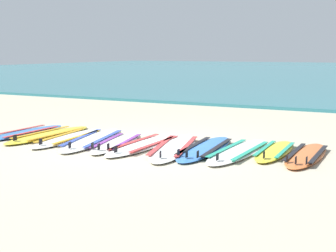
{
  "coord_description": "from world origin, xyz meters",
  "views": [
    {
      "loc": [
        4.26,
        -7.13,
        1.74
      ],
      "look_at": [
        0.09,
        1.1,
        0.25
      ],
      "focal_mm": 49.35,
      "sensor_mm": 36.0,
      "label": 1
    }
  ],
  "objects_px": {
    "surfboard_2": "(69,138)",
    "surfboard_5": "(145,144)",
    "surfboard_6": "(174,147)",
    "surfboard_7": "(205,148)",
    "surfboard_1": "(49,135)",
    "surfboard_8": "(239,151)",
    "surfboard_3": "(93,139)",
    "surfboard_9": "(275,151)",
    "surfboard_0": "(25,133)",
    "surfboard_10": "(306,155)",
    "surfboard_4": "(117,143)"
  },
  "relations": [
    {
      "from": "surfboard_1",
      "to": "surfboard_7",
      "type": "bearing_deg",
      "value": 3.22
    },
    {
      "from": "surfboard_2",
      "to": "surfboard_6",
      "type": "bearing_deg",
      "value": 3.51
    },
    {
      "from": "surfboard_5",
      "to": "surfboard_6",
      "type": "relative_size",
      "value": 0.92
    },
    {
      "from": "surfboard_3",
      "to": "surfboard_10",
      "type": "distance_m",
      "value": 4.03
    },
    {
      "from": "surfboard_6",
      "to": "surfboard_7",
      "type": "distance_m",
      "value": 0.56
    },
    {
      "from": "surfboard_7",
      "to": "surfboard_0",
      "type": "bearing_deg",
      "value": -176.71
    },
    {
      "from": "surfboard_3",
      "to": "surfboard_5",
      "type": "height_order",
      "value": "same"
    },
    {
      "from": "surfboard_7",
      "to": "surfboard_10",
      "type": "distance_m",
      "value": 1.73
    },
    {
      "from": "surfboard_10",
      "to": "surfboard_9",
      "type": "bearing_deg",
      "value": 171.15
    },
    {
      "from": "surfboard_9",
      "to": "surfboard_8",
      "type": "bearing_deg",
      "value": -151.5
    },
    {
      "from": "surfboard_1",
      "to": "surfboard_3",
      "type": "relative_size",
      "value": 0.9
    },
    {
      "from": "surfboard_5",
      "to": "surfboard_10",
      "type": "relative_size",
      "value": 1.14
    },
    {
      "from": "surfboard_10",
      "to": "surfboard_2",
      "type": "bearing_deg",
      "value": -172.91
    },
    {
      "from": "surfboard_7",
      "to": "surfboard_9",
      "type": "bearing_deg",
      "value": 16.61
    },
    {
      "from": "surfboard_2",
      "to": "surfboard_9",
      "type": "height_order",
      "value": "same"
    },
    {
      "from": "surfboard_3",
      "to": "surfboard_9",
      "type": "xyz_separation_m",
      "value": [
        3.45,
        0.57,
        0.0
      ]
    },
    {
      "from": "surfboard_8",
      "to": "surfboard_6",
      "type": "bearing_deg",
      "value": -169.7
    },
    {
      "from": "surfboard_1",
      "to": "surfboard_8",
      "type": "bearing_deg",
      "value": 3.4
    },
    {
      "from": "surfboard_7",
      "to": "surfboard_4",
      "type": "bearing_deg",
      "value": -170.51
    },
    {
      "from": "surfboard_5",
      "to": "surfboard_6",
      "type": "height_order",
      "value": "same"
    },
    {
      "from": "surfboard_6",
      "to": "surfboard_0",
      "type": "bearing_deg",
      "value": -178.86
    },
    {
      "from": "surfboard_0",
      "to": "surfboard_3",
      "type": "bearing_deg",
      "value": 0.28
    },
    {
      "from": "surfboard_4",
      "to": "surfboard_7",
      "type": "bearing_deg",
      "value": 9.49
    },
    {
      "from": "surfboard_4",
      "to": "surfboard_7",
      "type": "relative_size",
      "value": 0.9
    },
    {
      "from": "surfboard_2",
      "to": "surfboard_3",
      "type": "xyz_separation_m",
      "value": [
        0.52,
        0.08,
        -0.0
      ]
    },
    {
      "from": "surfboard_3",
      "to": "surfboard_2",
      "type": "bearing_deg",
      "value": -171.54
    },
    {
      "from": "surfboard_3",
      "to": "surfboard_5",
      "type": "relative_size",
      "value": 1.09
    },
    {
      "from": "surfboard_0",
      "to": "surfboard_7",
      "type": "bearing_deg",
      "value": 3.29
    },
    {
      "from": "surfboard_2",
      "to": "surfboard_0",
      "type": "bearing_deg",
      "value": 176.76
    },
    {
      "from": "surfboard_0",
      "to": "surfboard_5",
      "type": "distance_m",
      "value": 2.9
    },
    {
      "from": "surfboard_5",
      "to": "surfboard_8",
      "type": "distance_m",
      "value": 1.76
    },
    {
      "from": "surfboard_10",
      "to": "surfboard_4",
      "type": "bearing_deg",
      "value": -170.92
    },
    {
      "from": "surfboard_4",
      "to": "surfboard_0",
      "type": "bearing_deg",
      "value": 178.77
    },
    {
      "from": "surfboard_2",
      "to": "surfboard_3",
      "type": "relative_size",
      "value": 0.87
    },
    {
      "from": "surfboard_2",
      "to": "surfboard_5",
      "type": "bearing_deg",
      "value": 4.18
    },
    {
      "from": "surfboard_3",
      "to": "surfboard_4",
      "type": "xyz_separation_m",
      "value": [
        0.6,
        -0.06,
        0.0
      ]
    },
    {
      "from": "surfboard_1",
      "to": "surfboard_9",
      "type": "height_order",
      "value": "same"
    },
    {
      "from": "surfboard_6",
      "to": "surfboard_7",
      "type": "height_order",
      "value": "same"
    },
    {
      "from": "surfboard_0",
      "to": "surfboard_3",
      "type": "xyz_separation_m",
      "value": [
        1.75,
        0.01,
        -0.0
      ]
    },
    {
      "from": "surfboard_3",
      "to": "surfboard_10",
      "type": "bearing_deg",
      "value": 6.91
    },
    {
      "from": "surfboard_7",
      "to": "surfboard_5",
      "type": "bearing_deg",
      "value": -171.06
    },
    {
      "from": "surfboard_1",
      "to": "surfboard_5",
      "type": "bearing_deg",
      "value": 0.33
    },
    {
      "from": "surfboard_9",
      "to": "surfboard_10",
      "type": "distance_m",
      "value": 0.56
    },
    {
      "from": "surfboard_3",
      "to": "surfboard_4",
      "type": "bearing_deg",
      "value": -5.59
    },
    {
      "from": "surfboard_1",
      "to": "surfboard_3",
      "type": "bearing_deg",
      "value": -1.61
    },
    {
      "from": "surfboard_5",
      "to": "surfboard_10",
      "type": "xyz_separation_m",
      "value": [
        2.85,
        0.44,
        0.0
      ]
    },
    {
      "from": "surfboard_6",
      "to": "surfboard_9",
      "type": "relative_size",
      "value": 1.36
    },
    {
      "from": "surfboard_3",
      "to": "surfboard_4",
      "type": "distance_m",
      "value": 0.6
    },
    {
      "from": "surfboard_2",
      "to": "surfboard_5",
      "type": "relative_size",
      "value": 0.95
    },
    {
      "from": "surfboard_1",
      "to": "surfboard_2",
      "type": "height_order",
      "value": "same"
    }
  ]
}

